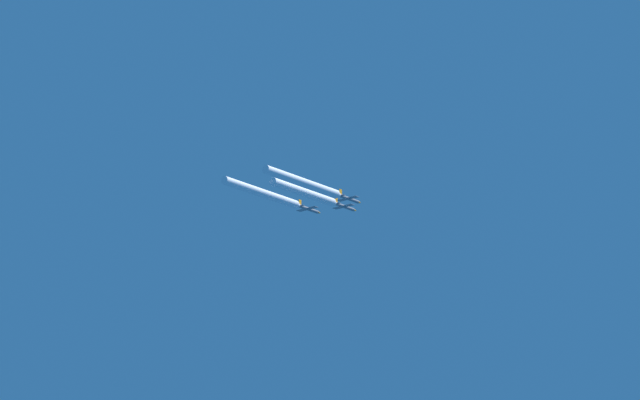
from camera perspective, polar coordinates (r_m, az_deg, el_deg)
jet_lead at (r=781.11m, az=0.66°, el=-0.18°), size 8.63×12.57×3.02m
jet_left_wingman at (r=779.64m, az=-0.29°, el=-0.24°), size 8.63×12.57×3.02m
jet_right_wingman at (r=767.60m, az=0.77°, el=0.03°), size 8.63×12.57×3.02m
smoke_trail_lead at (r=764.41m, az=-0.41°, el=0.19°), size 3.02×33.72×3.02m
smoke_trail_left_wingman at (r=761.17m, az=-1.52°, el=0.18°), size 3.02×39.31×3.02m
smoke_trail_right_wingman at (r=748.92m, az=-0.44°, el=0.46°), size 3.02×39.12×3.02m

